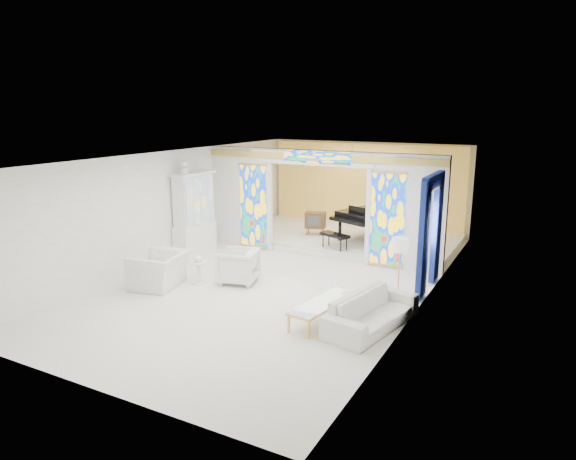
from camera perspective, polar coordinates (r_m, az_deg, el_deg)
The scene contains 24 objects.
floor at distance 12.90m, azimuth -0.48°, elevation -5.18°, with size 12.00×12.00×0.00m, color white.
ceiling at distance 12.28m, azimuth -0.51°, elevation 8.21°, with size 7.00×12.00×0.02m, color white.
wall_back at distance 17.93m, azimuth 8.71°, elevation 4.86°, with size 7.00×0.02×3.00m, color white.
wall_front at distance 7.96m, azimuth -21.67°, elevation -6.70°, with size 7.00×0.02×3.00m, color white.
wall_left at distance 14.47m, azimuth -12.78°, elevation 2.67°, with size 0.02×12.00×3.00m, color white.
wall_right at distance 11.31m, azimuth 15.30°, elevation -0.43°, with size 0.02×12.00×3.00m, color white.
partition_wall at distance 14.23m, azimuth 3.34°, elevation 3.43°, with size 7.00×0.22×3.00m.
stained_glass_left at distance 15.15m, azimuth -3.85°, elevation 2.67°, with size 0.90×0.04×2.40m, color gold.
stained_glass_right at distance 13.50m, azimuth 10.99°, elevation 1.13°, with size 0.90×0.04×2.40m, color gold.
stained_glass_transom at distance 13.98m, azimuth 3.22°, elevation 8.08°, with size 2.00×0.04×0.34m, color gold.
alcove_platform at distance 16.45m, azimuth 6.33°, elevation -0.84°, with size 6.80×3.80×0.18m, color white.
gold_curtain_back at distance 17.82m, azimuth 8.58°, elevation 4.81°, with size 6.70×0.10×2.90m, color #F3CB54.
chandelier at distance 15.87m, azimuth 7.10°, elevation 7.64°, with size 0.48×0.48×0.30m, color gold.
blue_drapes at distance 11.98m, azimuth 15.62°, elevation 0.69°, with size 0.14×1.85×2.65m.
china_cabinet at distance 14.81m, azimuth -10.39°, elevation 1.71°, with size 0.56×1.46×2.72m.
armchair_left at distance 12.45m, azimuth -14.09°, elevation -4.33°, with size 1.24×1.09×0.81m, color white.
armchair_right at distance 12.41m, azimuth -5.57°, elevation -4.01°, with size 0.88×0.90×0.82m, color silver.
sofa at distance 10.04m, azimuth 9.32°, elevation -8.88°, with size 2.26×0.88×0.66m, color white.
side_table at distance 12.46m, azimuth -9.91°, elevation -4.33°, with size 0.50×0.50×0.55m.
vase at distance 12.38m, azimuth -9.96°, elevation -3.02°, with size 0.20×0.20×0.21m, color silver.
coffee_table at distance 10.21m, azimuth 3.93°, elevation -8.15°, with size 0.81×1.85×0.40m.
floor_lamp at distance 11.00m, azimuth 12.35°, elevation -1.97°, with size 0.40×0.40×1.47m.
grand_piano at distance 15.71m, azimuth 9.61°, elevation 1.50°, with size 2.35×2.87×1.10m.
tv_console at distance 16.29m, azimuth 3.06°, elevation 1.10°, with size 0.71×0.57×0.72m.
Camera 1 is at (5.83, -10.76, 4.10)m, focal length 32.00 mm.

